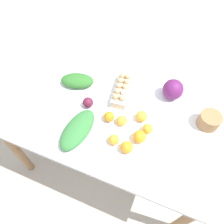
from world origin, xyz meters
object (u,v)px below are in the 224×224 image
Objects in this scene: paper_bag at (209,120)px; orange_1 at (122,121)px; greens_bunch_chard at (78,129)px; egg_carton at (122,89)px; beet_root at (88,102)px; orange_6 at (148,129)px; orange_0 at (140,137)px; orange_3 at (142,116)px; orange_4 at (114,140)px; orange_2 at (108,116)px; cabbage_purple at (173,89)px; greens_bunch_scallion at (77,81)px; orange_5 at (127,147)px.

orange_1 is (0.52, 0.21, -0.01)m from paper_bag.
greens_bunch_chard reaches higher than orange_1.
paper_bag reaches higher than egg_carton.
orange_6 is at bearing 174.20° from beet_root.
orange_0 reaches higher than orange_1.
orange_6 is (-0.06, 0.07, -0.00)m from orange_3.
orange_2 is at bearing -56.05° from orange_4.
orange_0 is 0.08m from orange_6.
greens_bunch_chard is at bearing 47.42° from cabbage_purple.
egg_carton is 4.62× the size of orange_4.
orange_1 is at bearing -144.06° from greens_bunch_chard.
greens_bunch_scallion is 0.63m from orange_6.
cabbage_purple is at bearing -149.63° from beet_root.
orange_1 is 0.91× the size of orange_5.
orange_6 is at bearing -139.74° from egg_carton.
orange_2 is (0.00, 0.25, -0.01)m from egg_carton.
orange_1 is at bearing 35.95° from orange_3.
orange_5 is (-0.36, 0.22, 0.00)m from beet_root.
beet_root is (0.17, 0.19, -0.01)m from egg_carton.
orange_1 is (0.24, 0.35, -0.04)m from cabbage_purple.
greens_bunch_chard is 0.44m from orange_6.
beet_root is (0.03, -0.22, -0.00)m from greens_bunch_chard.
orange_0 is at bearing 154.77° from greens_bunch_scallion.
orange_4 is at bearing -174.66° from greens_bunch_chard.
orange_0 is 1.10× the size of orange_3.
greens_bunch_scallion reaches higher than beet_root.
orange_6 is (-0.03, -0.08, -0.01)m from orange_0.
paper_bag is at bearing -168.82° from beet_root.
orange_5 is (-0.33, -0.00, -0.00)m from greens_bunch_chard.
orange_3 is (0.41, 0.13, -0.01)m from paper_bag.
paper_bag reaches higher than beet_root.
orange_0 is 1.09× the size of orange_5.
beet_root is (-0.16, 0.14, -0.00)m from greens_bunch_scallion.
greens_bunch_scallion is 2.95× the size of orange_0.
paper_bag is 2.11× the size of orange_6.
paper_bag reaches higher than orange_1.
cabbage_purple reaches higher than beet_root.
orange_5 is at bearing 73.90° from cabbage_purple.
orange_3 is 0.25m from orange_5.
greens_bunch_scallion reaches higher than greens_bunch_chard.
egg_carton is at bearing -90.16° from orange_2.
egg_carton is 4.12× the size of orange_3.
cabbage_purple reaches higher than orange_3.
orange_5 is at bearing -179.49° from greens_bunch_chard.
greens_bunch_chard is 0.39m from orange_0.
orange_6 is (-0.17, -0.01, -0.00)m from orange_1.
cabbage_purple is 0.55m from orange_4.
orange_5 reaches higher than orange_6.
paper_bag is 0.57× the size of greens_bunch_scallion.
egg_carton is at bearing -132.18° from beet_root.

